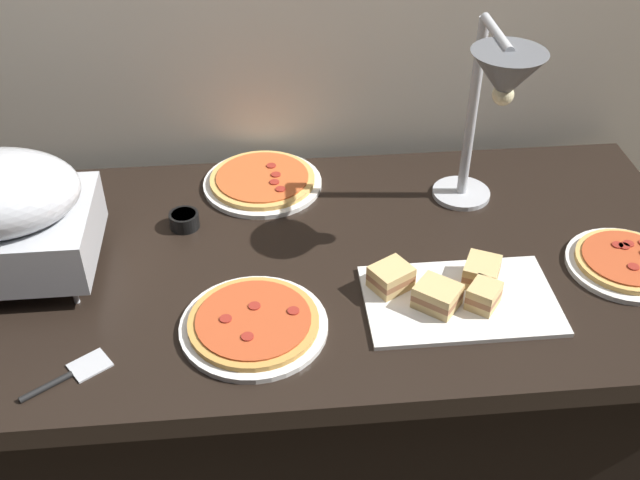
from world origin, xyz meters
The scene contains 9 objects.
ground_plane centered at (0.00, 0.00, 0.00)m, with size 8.00×8.00×0.00m, color brown.
buffet_table centered at (0.00, 0.00, 0.39)m, with size 1.90×0.84×0.76m.
heat_lamp centered at (0.47, 0.07, 1.11)m, with size 0.15×0.32×0.46m.
pizza_plate_front centered at (-0.02, 0.30, 0.77)m, with size 0.29×0.29×0.03m.
pizza_plate_center centered at (0.75, -0.09, 0.77)m, with size 0.25×0.25×0.03m.
pizza_plate_raised_stand centered at (-0.05, -0.21, 0.77)m, with size 0.29×0.29×0.03m.
sandwich_platter centered at (0.36, -0.16, 0.78)m, with size 0.39×0.24×0.06m.
sauce_cup_near centered at (-0.20, 0.15, 0.78)m, with size 0.07×0.07×0.04m.
serving_spatula centered at (-0.39, -0.30, 0.76)m, with size 0.16×0.12×0.01m.
Camera 1 is at (-0.02, -1.29, 1.80)m, focal length 42.56 mm.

